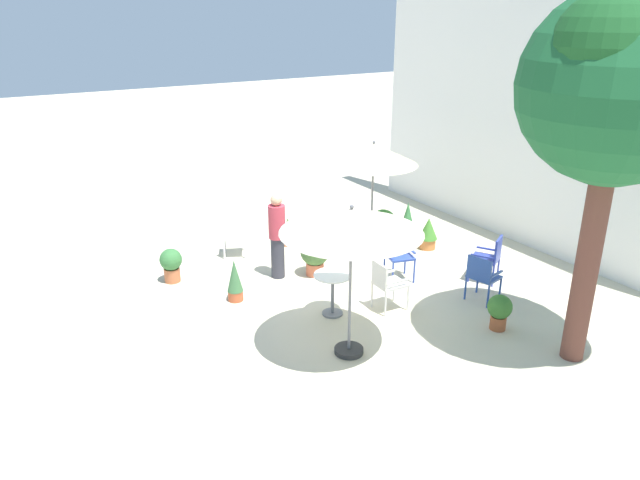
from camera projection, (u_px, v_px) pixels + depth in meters
ground_plane at (329, 284)px, 11.33m from camera, size 60.00×60.00×0.00m
villa_facade at (526, 116)px, 12.68m from camera, size 8.76×0.30×5.44m
shade_tree at (623, 87)px, 7.55m from camera, size 2.67×2.54×5.23m
patio_umbrella_0 at (351, 222)px, 8.34m from camera, size 2.03×2.03×2.35m
patio_umbrella_1 at (374, 155)px, 12.16m from camera, size 1.82×1.82×2.37m
cafe_table_0 at (333, 287)px, 10.05m from camera, size 0.64×0.64×0.74m
patio_chair_0 at (234, 234)px, 12.41m from camera, size 0.62×0.62×0.86m
patio_chair_1 at (490, 256)px, 11.28m from camera, size 0.65×0.64×0.90m
patio_chair_2 at (482, 275)px, 10.49m from camera, size 0.58×0.53×0.87m
patio_chair_3 at (398, 252)px, 11.41m from camera, size 0.58×0.58×0.88m
patio_chair_4 at (387, 282)px, 10.20m from camera, size 0.47×0.52×0.89m
potted_plant_0 at (499, 310)px, 9.65m from camera, size 0.40×0.40×0.60m
potted_plant_1 at (428, 232)px, 12.86m from camera, size 0.40×0.40×0.69m
potted_plant_2 at (235, 280)px, 10.58m from camera, size 0.28×0.28×0.78m
potted_plant_3 at (315, 254)px, 11.57m from camera, size 0.57×0.57×0.78m
potted_plant_4 at (407, 221)px, 13.16m from camera, size 0.32×0.32×0.92m
potted_plant_5 at (332, 234)px, 12.63m from camera, size 0.31×0.31×0.83m
potted_plant_6 at (383, 224)px, 13.21m from camera, size 0.58×0.58×0.74m
potted_plant_7 at (288, 231)px, 13.05m from camera, size 0.27×0.27×0.63m
potted_plant_8 at (171, 263)px, 11.31m from camera, size 0.42×0.42×0.66m
standing_person at (277, 235)px, 11.33m from camera, size 0.33×0.33×1.67m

